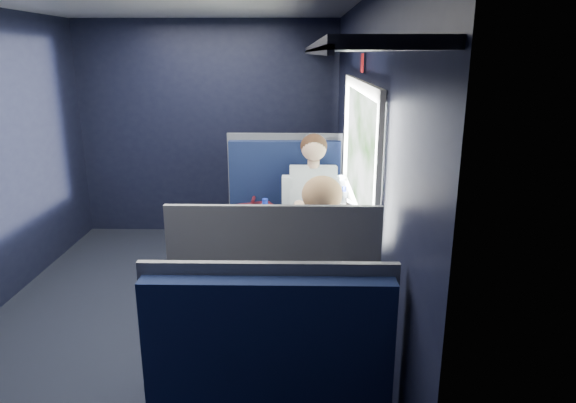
{
  "coord_description": "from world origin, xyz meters",
  "views": [
    {
      "loc": [
        0.96,
        -3.45,
        1.95
      ],
      "look_at": [
        0.9,
        0.0,
        0.95
      ],
      "focal_mm": 32.0,
      "sensor_mm": 36.0,
      "label": 1
    }
  ],
  "objects_px": {
    "bottle_small": "(344,201)",
    "cup": "(344,208)",
    "seat_bay_far": "(276,335)",
    "table": "(306,240)",
    "seat_row_front": "(286,203)",
    "woman": "(320,272)",
    "seat_bay_near": "(283,231)",
    "man": "(313,205)",
    "laptop": "(348,224)"
  },
  "relations": [
    {
      "from": "table",
      "to": "seat_bay_far",
      "type": "bearing_deg",
      "value": -101.78
    },
    {
      "from": "seat_bay_near",
      "to": "woman",
      "type": "height_order",
      "value": "woman"
    },
    {
      "from": "woman",
      "to": "cup",
      "type": "relative_size",
      "value": 15.33
    },
    {
      "from": "man",
      "to": "laptop",
      "type": "bearing_deg",
      "value": -73.33
    },
    {
      "from": "seat_row_front",
      "to": "bottle_small",
      "type": "xyz_separation_m",
      "value": [
        0.48,
        -1.38,
        0.43
      ]
    },
    {
      "from": "table",
      "to": "cup",
      "type": "xyz_separation_m",
      "value": [
        0.3,
        0.39,
        0.12
      ]
    },
    {
      "from": "seat_bay_far",
      "to": "man",
      "type": "bearing_deg",
      "value": 80.97
    },
    {
      "from": "seat_bay_far",
      "to": "bottle_small",
      "type": "height_order",
      "value": "seat_bay_far"
    },
    {
      "from": "man",
      "to": "laptop",
      "type": "distance_m",
      "value": 0.78
    },
    {
      "from": "seat_row_front",
      "to": "woman",
      "type": "bearing_deg",
      "value": -84.3
    },
    {
      "from": "table",
      "to": "cup",
      "type": "bearing_deg",
      "value": 52.54
    },
    {
      "from": "woman",
      "to": "laptop",
      "type": "xyz_separation_m",
      "value": [
        0.22,
        0.66,
        0.07
      ]
    },
    {
      "from": "table",
      "to": "man",
      "type": "distance_m",
      "value": 0.7
    },
    {
      "from": "laptop",
      "to": "seat_bay_near",
      "type": "bearing_deg",
      "value": 117.91
    },
    {
      "from": "man",
      "to": "laptop",
      "type": "height_order",
      "value": "man"
    },
    {
      "from": "seat_bay_near",
      "to": "man",
      "type": "relative_size",
      "value": 0.95
    },
    {
      "from": "seat_bay_near",
      "to": "man",
      "type": "bearing_deg",
      "value": -33.31
    },
    {
      "from": "seat_bay_near",
      "to": "seat_bay_far",
      "type": "xyz_separation_m",
      "value": [
        0.01,
        -1.75,
        -0.01
      ]
    },
    {
      "from": "seat_bay_near",
      "to": "seat_row_front",
      "type": "bearing_deg",
      "value": 89.27
    },
    {
      "from": "table",
      "to": "seat_row_front",
      "type": "xyz_separation_m",
      "value": [
        -0.18,
        1.8,
        -0.25
      ]
    },
    {
      "from": "table",
      "to": "seat_bay_far",
      "type": "relative_size",
      "value": 0.79
    },
    {
      "from": "man",
      "to": "seat_bay_far",
      "type": "bearing_deg",
      "value": -99.03
    },
    {
      "from": "cup",
      "to": "laptop",
      "type": "bearing_deg",
      "value": -91.04
    },
    {
      "from": "seat_bay_far",
      "to": "woman",
      "type": "relative_size",
      "value": 0.95
    },
    {
      "from": "table",
      "to": "woman",
      "type": "height_order",
      "value": "woman"
    },
    {
      "from": "man",
      "to": "bottle_small",
      "type": "height_order",
      "value": "man"
    },
    {
      "from": "woman",
      "to": "table",
      "type": "bearing_deg",
      "value": 95.45
    },
    {
      "from": "woman",
      "to": "bottle_small",
      "type": "relative_size",
      "value": 6.17
    },
    {
      "from": "seat_bay_far",
      "to": "cup",
      "type": "xyz_separation_m",
      "value": [
        0.48,
        1.26,
        0.37
      ]
    },
    {
      "from": "seat_bay_far",
      "to": "cup",
      "type": "height_order",
      "value": "seat_bay_far"
    },
    {
      "from": "seat_bay_far",
      "to": "woman",
      "type": "xyz_separation_m",
      "value": [
        0.25,
        0.17,
        0.31
      ]
    },
    {
      "from": "seat_bay_near",
      "to": "man",
      "type": "height_order",
      "value": "man"
    },
    {
      "from": "table",
      "to": "man",
      "type": "height_order",
      "value": "man"
    },
    {
      "from": "seat_bay_near",
      "to": "laptop",
      "type": "xyz_separation_m",
      "value": [
        0.48,
        -0.91,
        0.38
      ]
    },
    {
      "from": "laptop",
      "to": "seat_bay_far",
      "type": "bearing_deg",
      "value": -119.58
    },
    {
      "from": "bottle_small",
      "to": "cup",
      "type": "xyz_separation_m",
      "value": [
        0.0,
        -0.03,
        -0.05
      ]
    },
    {
      "from": "table",
      "to": "bottle_small",
      "type": "relative_size",
      "value": 4.67
    },
    {
      "from": "table",
      "to": "seat_bay_near",
      "type": "xyz_separation_m",
      "value": [
        -0.19,
        0.87,
        -0.24
      ]
    },
    {
      "from": "seat_bay_far",
      "to": "seat_row_front",
      "type": "distance_m",
      "value": 2.67
    },
    {
      "from": "seat_bay_far",
      "to": "table",
      "type": "bearing_deg",
      "value": 78.22
    },
    {
      "from": "seat_bay_far",
      "to": "man",
      "type": "xyz_separation_m",
      "value": [
        0.25,
        1.57,
        0.3
      ]
    },
    {
      "from": "seat_bay_far",
      "to": "seat_bay_near",
      "type": "bearing_deg",
      "value": 90.39
    },
    {
      "from": "woman",
      "to": "cup",
      "type": "height_order",
      "value": "woman"
    },
    {
      "from": "seat_row_front",
      "to": "man",
      "type": "distance_m",
      "value": 1.17
    },
    {
      "from": "seat_bay_near",
      "to": "laptop",
      "type": "height_order",
      "value": "seat_bay_near"
    },
    {
      "from": "man",
      "to": "woman",
      "type": "relative_size",
      "value": 1.0
    },
    {
      "from": "table",
      "to": "woman",
      "type": "relative_size",
      "value": 0.76
    },
    {
      "from": "laptop",
      "to": "woman",
      "type": "bearing_deg",
      "value": -108.49
    },
    {
      "from": "seat_bay_near",
      "to": "woman",
      "type": "xyz_separation_m",
      "value": [
        0.26,
        -1.58,
        0.31
      ]
    },
    {
      "from": "bottle_small",
      "to": "cup",
      "type": "relative_size",
      "value": 2.48
    }
  ]
}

